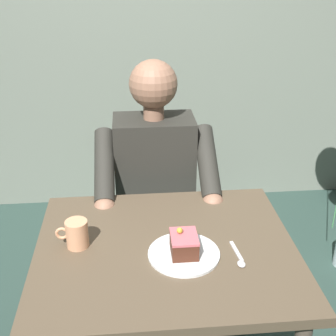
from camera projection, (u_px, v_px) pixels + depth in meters
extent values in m
cube|color=brown|center=(166.00, 251.00, 1.55)|extent=(0.89, 0.75, 0.04)
cylinder|color=brown|center=(245.00, 270.00, 2.02)|extent=(0.05, 0.05, 0.73)
cylinder|color=brown|center=(72.00, 281.00, 1.96)|extent=(0.05, 0.05, 0.73)
cube|color=#405528|center=(155.00, 226.00, 2.24)|extent=(0.42, 0.42, 0.04)
cube|color=#405528|center=(152.00, 166.00, 2.30)|extent=(0.38, 0.04, 0.45)
cylinder|color=#405528|center=(195.00, 281.00, 2.19)|extent=(0.04, 0.04, 0.42)
cylinder|color=#405528|center=(121.00, 286.00, 2.16)|extent=(0.04, 0.04, 0.42)
cylinder|color=#405528|center=(186.00, 239.00, 2.51)|extent=(0.04, 0.04, 0.42)
cylinder|color=#405528|center=(121.00, 242.00, 2.48)|extent=(0.04, 0.04, 0.42)
cube|color=#2C2B26|center=(155.00, 175.00, 2.09)|extent=(0.36, 0.22, 0.56)
sphere|color=#956951|center=(153.00, 84.00, 1.90)|extent=(0.21, 0.21, 0.21)
cylinder|color=#956951|center=(154.00, 112.00, 1.96)|extent=(0.09, 0.09, 0.06)
cylinder|color=#2C2B26|center=(207.00, 162.00, 1.93)|extent=(0.08, 0.33, 0.26)
sphere|color=#956951|center=(213.00, 203.00, 1.84)|extent=(0.09, 0.09, 0.09)
cylinder|color=#2C2B26|center=(104.00, 166.00, 1.89)|extent=(0.08, 0.33, 0.26)
sphere|color=#956951|center=(105.00, 208.00, 1.80)|extent=(0.09, 0.09, 0.09)
cylinder|color=#25373D|center=(176.00, 242.00, 2.12)|extent=(0.13, 0.38, 0.14)
cylinder|color=#25373D|center=(138.00, 244.00, 2.11)|extent=(0.13, 0.38, 0.14)
cylinder|color=#25373D|center=(180.00, 304.00, 2.06)|extent=(0.11, 0.11, 0.40)
cylinder|color=#25373D|center=(141.00, 307.00, 2.04)|extent=(0.11, 0.11, 0.40)
cylinder|color=white|center=(184.00, 254.00, 1.49)|extent=(0.24, 0.24, 0.01)
cube|color=#4B2518|center=(184.00, 245.00, 1.48)|extent=(0.09, 0.11, 0.06)
cube|color=#D05F68|center=(184.00, 237.00, 1.46)|extent=(0.09, 0.11, 0.01)
sphere|color=gold|center=(180.00, 230.00, 1.47)|extent=(0.02, 0.02, 0.02)
cylinder|color=tan|center=(77.00, 234.00, 1.52)|extent=(0.08, 0.08, 0.10)
torus|color=tan|center=(62.00, 233.00, 1.51)|extent=(0.05, 0.01, 0.05)
cylinder|color=black|center=(76.00, 223.00, 1.50)|extent=(0.07, 0.07, 0.01)
cube|color=silver|center=(236.00, 251.00, 1.51)|extent=(0.02, 0.11, 0.01)
ellipsoid|color=silver|center=(241.00, 264.00, 1.44)|extent=(0.03, 0.04, 0.01)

